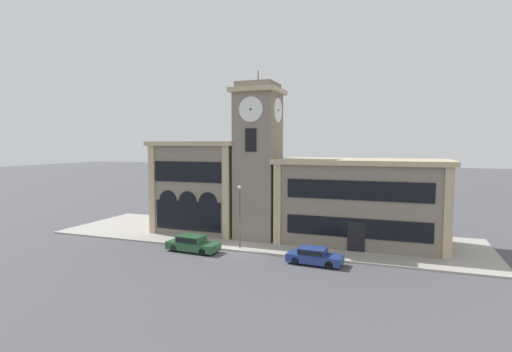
# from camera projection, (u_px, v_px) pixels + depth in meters

# --- Properties ---
(ground_plane) EXTENTS (300.00, 300.00, 0.00)m
(ground_plane) POSITION_uv_depth(u_px,v_px,m) (238.00, 252.00, 35.65)
(ground_plane) COLOR #4C4C51
(sidewalk_kerb) EXTENTS (43.22, 12.40, 0.15)m
(sidewalk_kerb) POSITION_uv_depth(u_px,v_px,m) (261.00, 236.00, 41.44)
(sidewalk_kerb) COLOR #A39E93
(sidewalk_kerb) RESTS_ON ground_plane
(clock_tower) EXTENTS (4.71, 4.71, 16.85)m
(clock_tower) POSITION_uv_depth(u_px,v_px,m) (258.00, 161.00, 40.01)
(clock_tower) COLOR gray
(clock_tower) RESTS_ON ground_plane
(town_hall_left_wing) EXTENTS (9.99, 7.77, 9.90)m
(town_hall_left_wing) POSITION_uv_depth(u_px,v_px,m) (204.00, 186.00, 44.05)
(town_hall_left_wing) COLOR gray
(town_hall_left_wing) RESTS_ON ground_plane
(town_hall_right_wing) EXTENTS (16.01, 7.77, 8.18)m
(town_hall_right_wing) POSITION_uv_depth(u_px,v_px,m) (361.00, 201.00, 38.27)
(town_hall_right_wing) COLOR gray
(town_hall_right_wing) RESTS_ON ground_plane
(parked_car_near) EXTENTS (4.90, 2.14, 1.44)m
(parked_car_near) POSITION_uv_depth(u_px,v_px,m) (192.00, 243.00, 35.73)
(parked_car_near) COLOR #285633
(parked_car_near) RESTS_ON ground_plane
(parked_car_mid) EXTENTS (4.50, 2.08, 1.33)m
(parked_car_mid) POSITION_uv_depth(u_px,v_px,m) (314.00, 256.00, 31.91)
(parked_car_mid) COLOR navy
(parked_car_mid) RESTS_ON ground_plane
(street_lamp) EXTENTS (0.36, 0.36, 5.74)m
(street_lamp) POSITION_uv_depth(u_px,v_px,m) (240.00, 207.00, 36.01)
(street_lamp) COLOR #4C4C51
(street_lamp) RESTS_ON sidewalk_kerb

